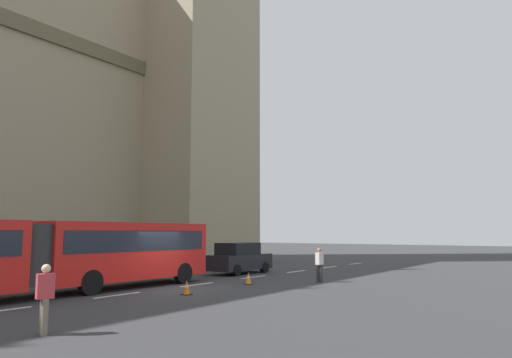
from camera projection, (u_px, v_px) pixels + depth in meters
The scene contains 8 objects.
ground_plane at pixel (170, 288), 20.64m from camera, with size 160.00×160.00×0.00m, color #333335.
lane_centre_marking at pixel (197, 285), 22.06m from camera, with size 39.00×0.16×0.01m.
articulated_bus at pixel (25, 252), 17.48m from camera, with size 17.57×2.54×2.90m.
sedan_lead at pixel (240, 258), 28.10m from camera, with size 4.40×1.86×1.85m.
traffic_cone_west at pixel (187, 288), 18.53m from camera, with size 0.36×0.36×0.58m.
traffic_cone_middle at pixel (248, 278), 22.25m from camera, with size 0.36×0.36×0.58m.
pedestrian_near_cones at pixel (45, 296), 11.35m from camera, with size 0.46×0.36×1.69m.
pedestrian_by_kerb at pixel (319, 264), 23.29m from camera, with size 0.42×0.36×1.69m.
Camera 1 is at (-14.93, -15.34, 2.46)m, focal length 32.70 mm.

